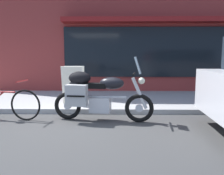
# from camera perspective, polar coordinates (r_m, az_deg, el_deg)

# --- Properties ---
(ground_plane) EXTENTS (80.00, 80.00, 0.00)m
(ground_plane) POSITION_cam_1_polar(r_m,az_deg,el_deg) (4.71, -12.48, -9.52)
(ground_plane) COLOR #3C3C3C
(touring_motorcycle) EXTENTS (2.17, 0.66, 1.38)m
(touring_motorcycle) POSITION_cam_1_polar(r_m,az_deg,el_deg) (4.90, -3.98, -1.54)
(touring_motorcycle) COLOR black
(touring_motorcycle) RESTS_ON ground_plane
(parked_bicycle) EXTENTS (1.69, 0.48, 0.93)m
(parked_bicycle) POSITION_cam_1_polar(r_m,az_deg,el_deg) (5.56, -25.43, -3.51)
(parked_bicycle) COLOR black
(parked_bicycle) RESTS_ON ground_plane
(sandwich_board_sign) EXTENTS (0.55, 0.43, 1.01)m
(sandwich_board_sign) POSITION_cam_1_polar(r_m,az_deg,el_deg) (6.21, -9.63, 0.62)
(sandwich_board_sign) COLOR silver
(sandwich_board_sign) RESTS_ON sidewalk_curb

